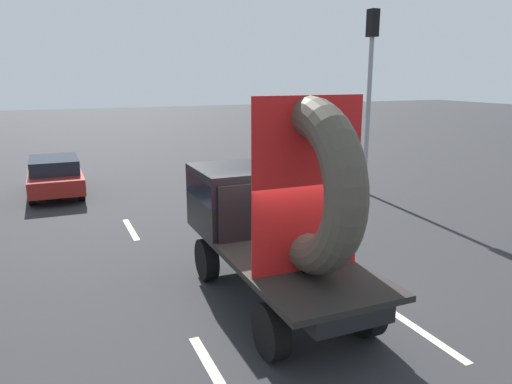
# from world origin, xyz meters

# --- Properties ---
(ground_plane) EXTENTS (120.00, 120.00, 0.00)m
(ground_plane) POSITION_xyz_m (0.00, 0.00, 0.00)
(ground_plane) COLOR #28282B
(flatbed_truck) EXTENTS (2.02, 5.05, 3.89)m
(flatbed_truck) POSITION_xyz_m (-0.28, 0.55, 1.79)
(flatbed_truck) COLOR black
(flatbed_truck) RESTS_ON ground_plane
(distant_sedan) EXTENTS (1.77, 4.13, 1.35)m
(distant_sedan) POSITION_xyz_m (-3.85, 11.16, 0.72)
(distant_sedan) COLOR black
(distant_sedan) RESTS_ON ground_plane
(traffic_light) EXTENTS (0.42, 0.36, 6.36)m
(traffic_light) POSITION_xyz_m (6.51, 7.03, 4.10)
(traffic_light) COLOR gray
(traffic_light) RESTS_ON ground_plane
(lane_dash_left_far) EXTENTS (0.16, 2.03, 0.01)m
(lane_dash_left_far) POSITION_xyz_m (-2.07, 5.94, 0.00)
(lane_dash_left_far) COLOR beige
(lane_dash_left_far) RESTS_ON ground_plane
(lane_dash_right_near) EXTENTS (0.16, 2.25, 0.01)m
(lane_dash_right_near) POSITION_xyz_m (1.50, -1.54, 0.00)
(lane_dash_right_near) COLOR beige
(lane_dash_right_near) RESTS_ON ground_plane
(lane_dash_right_far) EXTENTS (0.16, 2.33, 0.01)m
(lane_dash_right_far) POSITION_xyz_m (1.50, 5.78, 0.00)
(lane_dash_right_far) COLOR beige
(lane_dash_right_far) RESTS_ON ground_plane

